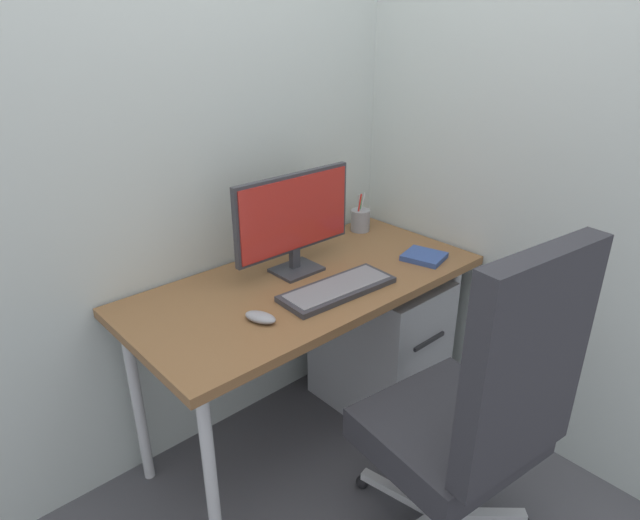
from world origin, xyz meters
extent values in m
plane|color=#4C4C51|center=(0.00, 0.00, 0.00)|extent=(8.00, 8.00, 0.00)
cube|color=#B7C1BC|center=(0.00, 0.35, 1.40)|extent=(2.74, 0.04, 2.80)
cube|color=#B7C1BC|center=(0.70, -0.20, 1.40)|extent=(0.04, 2.04, 2.80)
cube|color=brown|center=(0.00, 0.00, 0.72)|extent=(1.33, 0.63, 0.03)
cylinder|color=silver|center=(-0.60, -0.25, 0.35)|extent=(0.04, 0.04, 0.70)
cylinder|color=silver|center=(0.60, -0.25, 0.35)|extent=(0.04, 0.04, 0.70)
cylinder|color=silver|center=(-0.60, 0.25, 0.35)|extent=(0.04, 0.04, 0.70)
cylinder|color=silver|center=(0.60, 0.25, 0.35)|extent=(0.04, 0.04, 0.70)
cube|color=silver|center=(0.14, -0.74, 0.07)|extent=(0.25, 0.23, 0.03)
sphere|color=black|center=(0.29, -0.49, 0.03)|extent=(0.05, 0.05, 0.05)
cube|color=silver|center=(0.16, -0.56, 0.07)|extent=(0.28, 0.18, 0.03)
sphere|color=black|center=(-0.03, -0.34, 0.03)|extent=(0.05, 0.05, 0.05)
cube|color=silver|center=(0.00, -0.49, 0.07)|extent=(0.09, 0.30, 0.03)
cylinder|color=silver|center=(0.03, -0.64, 0.23)|extent=(0.04, 0.04, 0.30)
cube|color=#2D2D33|center=(0.03, -0.64, 0.43)|extent=(0.54, 0.50, 0.11)
cube|color=#2D2D33|center=(0.00, -0.86, 0.81)|extent=(0.45, 0.12, 0.64)
cube|color=#9EA0A5|center=(0.38, -0.03, 0.32)|extent=(0.37, 0.52, 0.64)
cube|color=#262628|center=(0.38, -0.29, 0.45)|extent=(0.18, 0.01, 0.02)
cube|color=#333338|center=(0.02, 0.09, 0.74)|extent=(0.17, 0.14, 0.01)
cube|color=#333338|center=(0.02, 0.10, 0.79)|extent=(0.04, 0.02, 0.08)
cube|color=#333338|center=(0.02, 0.10, 0.96)|extent=(0.51, 0.02, 0.29)
cube|color=#B2261E|center=(0.02, 0.08, 0.96)|extent=(0.49, 0.01, 0.27)
cube|color=#333338|center=(0.02, -0.14, 0.74)|extent=(0.44, 0.18, 0.02)
cube|color=slate|center=(0.02, -0.14, 0.76)|extent=(0.40, 0.15, 0.00)
ellipsoid|color=gray|center=(-0.30, -0.12, 0.75)|extent=(0.09, 0.12, 0.03)
cylinder|color=gray|center=(0.51, 0.22, 0.78)|extent=(0.09, 0.09, 0.10)
cylinder|color=silver|center=(0.50, 0.22, 0.85)|extent=(0.03, 0.01, 0.13)
cylinder|color=silver|center=(0.52, 0.22, 0.85)|extent=(0.03, 0.01, 0.13)
torus|color=black|center=(0.51, 0.22, 0.79)|extent=(0.03, 0.04, 0.01)
cylinder|color=red|center=(0.49, 0.22, 0.84)|extent=(0.02, 0.02, 0.15)
cylinder|color=#3FAD59|center=(0.52, 0.23, 0.83)|extent=(0.01, 0.01, 0.13)
cube|color=#334C8C|center=(0.47, -0.17, 0.74)|extent=(0.17, 0.18, 0.02)
camera|label=1|loc=(-1.16, -1.35, 1.62)|focal=30.44mm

